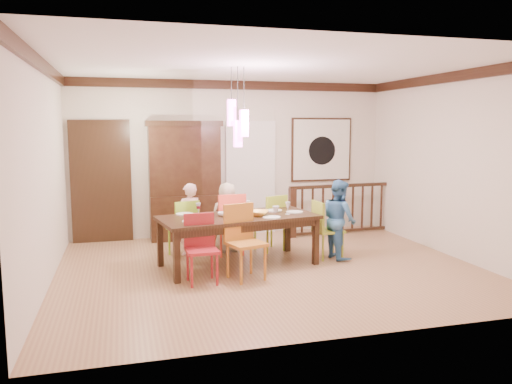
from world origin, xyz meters
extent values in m
plane|color=#966748|center=(0.00, 0.00, 0.00)|extent=(6.00, 6.00, 0.00)
plane|color=white|center=(0.00, 0.00, 2.90)|extent=(6.00, 6.00, 0.00)
plane|color=beige|center=(0.00, 2.50, 1.45)|extent=(6.00, 0.00, 6.00)
plane|color=beige|center=(-3.00, 0.00, 1.45)|extent=(0.00, 5.00, 5.00)
plane|color=beige|center=(3.00, 0.00, 1.45)|extent=(0.00, 5.00, 5.00)
cube|color=black|center=(-2.40, 2.45, 1.05)|extent=(1.04, 0.07, 2.24)
cube|color=silver|center=(0.35, 2.46, 1.05)|extent=(0.97, 0.05, 2.22)
cube|color=black|center=(1.80, 2.47, 1.60)|extent=(1.25, 0.04, 1.25)
cube|color=silver|center=(1.80, 2.44, 1.60)|extent=(1.18, 0.02, 1.18)
cylinder|color=black|center=(1.80, 2.43, 1.58)|extent=(0.56, 0.01, 0.56)
cube|color=#EA46BC|center=(-0.49, 0.34, 2.25)|extent=(0.11, 0.11, 0.38)
cylinder|color=black|center=(-0.49, 0.34, 2.67)|extent=(0.01, 0.01, 0.46)
cube|color=#EA46BC|center=(-0.33, 0.24, 2.10)|extent=(0.11, 0.11, 0.38)
cylinder|color=black|center=(-0.33, 0.24, 2.59)|extent=(0.01, 0.01, 0.61)
cube|color=#EA46BC|center=(-0.41, 0.29, 1.95)|extent=(0.11, 0.11, 0.38)
cylinder|color=black|center=(-0.41, 0.29, 2.52)|extent=(0.01, 0.01, 0.76)
cube|color=black|center=(-0.41, 0.29, 0.72)|extent=(2.44, 1.42, 0.05)
cube|color=black|center=(-1.47, 0.73, 0.35)|extent=(0.09, 0.09, 0.70)
cube|color=black|center=(0.66, 0.73, 0.35)|extent=(0.09, 0.09, 0.70)
cube|color=black|center=(-1.47, -0.15, 0.35)|extent=(0.09, 0.09, 0.70)
cube|color=black|center=(0.66, -0.15, 0.35)|extent=(0.09, 0.09, 0.70)
cube|color=black|center=(-0.41, 0.75, 0.65)|extent=(2.07, 0.39, 0.10)
cube|color=black|center=(-0.41, -0.17, 0.65)|extent=(2.07, 0.39, 0.10)
cube|color=#94CB2F|center=(-1.14, 1.05, 0.44)|extent=(0.51, 0.51, 0.04)
cube|color=#94CB2F|center=(-1.14, 1.05, 0.68)|extent=(0.40, 0.16, 0.45)
cylinder|color=#94CB2F|center=(-1.30, 0.89, 0.21)|extent=(0.04, 0.04, 0.43)
cylinder|color=#94CB2F|center=(-0.97, 0.89, 0.21)|extent=(0.04, 0.04, 0.43)
cylinder|color=#94CB2F|center=(-1.30, 1.22, 0.21)|extent=(0.04, 0.04, 0.43)
cylinder|color=#94CB2F|center=(-0.97, 1.22, 0.21)|extent=(0.04, 0.04, 0.43)
cube|color=#F64C35|center=(-0.41, 0.99, 0.48)|extent=(0.49, 0.49, 0.04)
cube|color=#F64C35|center=(-0.41, 0.99, 0.75)|extent=(0.45, 0.09, 0.50)
cylinder|color=#F64C35|center=(-0.59, 0.80, 0.24)|extent=(0.04, 0.04, 0.47)
cylinder|color=#F64C35|center=(-0.22, 0.80, 0.24)|extent=(0.04, 0.04, 0.47)
cylinder|color=#F64C35|center=(-0.59, 1.17, 0.24)|extent=(0.04, 0.04, 0.47)
cylinder|color=#F64C35|center=(-0.22, 1.17, 0.24)|extent=(0.04, 0.04, 0.47)
cube|color=#9CB72C|center=(0.30, 1.04, 0.46)|extent=(0.55, 0.55, 0.04)
cube|color=#9CB72C|center=(0.30, 1.04, 0.71)|extent=(0.41, 0.19, 0.47)
cylinder|color=#9CB72C|center=(0.13, 0.87, 0.22)|extent=(0.04, 0.04, 0.45)
cylinder|color=#9CB72C|center=(0.47, 0.87, 0.22)|extent=(0.04, 0.04, 0.45)
cylinder|color=#9CB72C|center=(0.13, 1.21, 0.22)|extent=(0.04, 0.04, 0.45)
cylinder|color=#9CB72C|center=(0.47, 1.21, 0.22)|extent=(0.04, 0.04, 0.45)
cube|color=maroon|center=(-1.06, -0.42, 0.44)|extent=(0.42, 0.42, 0.04)
cube|color=maroon|center=(-1.06, -0.42, 0.68)|extent=(0.41, 0.05, 0.45)
cylinder|color=maroon|center=(-1.23, -0.58, 0.21)|extent=(0.04, 0.04, 0.43)
cylinder|color=maroon|center=(-0.90, -0.58, 0.21)|extent=(0.04, 0.04, 0.43)
cylinder|color=maroon|center=(-1.23, -0.25, 0.21)|extent=(0.04, 0.04, 0.43)
cylinder|color=maroon|center=(-0.90, -0.25, 0.21)|extent=(0.04, 0.04, 0.43)
cube|color=#BD7225|center=(-0.46, -0.40, 0.49)|extent=(0.56, 0.56, 0.04)
cube|color=#BD7225|center=(-0.46, -0.40, 0.76)|extent=(0.45, 0.17, 0.50)
cylinder|color=#BD7225|center=(-0.64, -0.58, 0.24)|extent=(0.04, 0.04, 0.48)
cylinder|color=#BD7225|center=(-0.27, -0.58, 0.24)|extent=(0.04, 0.04, 0.48)
cylinder|color=#BD7225|center=(-0.64, -0.21, 0.24)|extent=(0.04, 0.04, 0.48)
cylinder|color=#BD7225|center=(-0.27, -0.21, 0.24)|extent=(0.04, 0.04, 0.48)
cube|color=olive|center=(1.06, 0.34, 0.44)|extent=(0.42, 0.42, 0.04)
cube|color=olive|center=(1.06, 0.34, 0.68)|extent=(0.06, 0.41, 0.45)
cylinder|color=olive|center=(0.89, 0.17, 0.21)|extent=(0.03, 0.03, 0.43)
cylinder|color=olive|center=(1.22, 0.17, 0.21)|extent=(0.03, 0.03, 0.43)
cylinder|color=olive|center=(0.89, 0.50, 0.21)|extent=(0.03, 0.03, 0.43)
cylinder|color=olive|center=(1.22, 0.50, 0.21)|extent=(0.03, 0.03, 0.43)
cube|color=black|center=(-0.94, 2.28, 0.41)|extent=(1.27, 0.44, 0.82)
cube|color=black|center=(-0.94, 2.30, 1.45)|extent=(1.27, 0.40, 1.27)
cube|color=black|center=(-0.94, 2.49, 1.45)|extent=(1.09, 0.02, 1.09)
cube|color=black|center=(-0.94, 2.30, 2.11)|extent=(1.36, 0.44, 0.10)
cube|color=black|center=(0.99, 1.95, 0.46)|extent=(0.13, 0.13, 0.92)
cube|color=black|center=(3.12, 1.95, 0.46)|extent=(0.13, 0.13, 0.92)
cube|color=black|center=(2.05, 1.95, 0.93)|extent=(2.25, 0.26, 0.06)
cube|color=black|center=(2.05, 1.95, 0.05)|extent=(2.13, 0.23, 0.05)
imported|color=#FFC2C2|center=(-1.02, 1.08, 0.58)|extent=(0.48, 0.38, 1.16)
imported|color=#BBAC8D|center=(-0.39, 1.13, 0.57)|extent=(0.57, 0.38, 1.15)
imported|color=teal|center=(1.21, 0.29, 0.62)|extent=(0.53, 0.64, 1.24)
imported|color=#F2BC45|center=(-0.13, 0.21, 0.79)|extent=(0.41, 0.41, 0.08)
imported|color=white|center=(-0.62, 0.32, 0.78)|extent=(0.18, 0.18, 0.06)
imported|color=silver|center=(-0.88, 0.08, 0.79)|extent=(0.13, 0.13, 0.09)
imported|color=silver|center=(0.22, 0.42, 0.80)|extent=(0.12, 0.12, 0.10)
cylinder|color=white|center=(-1.16, 0.61, 0.76)|extent=(0.26, 0.26, 0.01)
cylinder|color=white|center=(-0.44, 0.60, 0.76)|extent=(0.26, 0.26, 0.01)
cylinder|color=white|center=(0.22, 0.56, 0.76)|extent=(0.26, 0.26, 0.01)
cylinder|color=white|center=(-1.14, -0.01, 0.76)|extent=(0.26, 0.26, 0.01)
cylinder|color=white|center=(0.02, 0.00, 0.76)|extent=(0.26, 0.26, 0.01)
cylinder|color=white|center=(0.49, 0.34, 0.76)|extent=(0.26, 0.26, 0.01)
cube|color=#D83359|center=(-0.43, -0.09, 0.76)|extent=(0.18, 0.14, 0.01)
camera|label=1|loc=(-2.05, -6.76, 2.06)|focal=35.00mm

